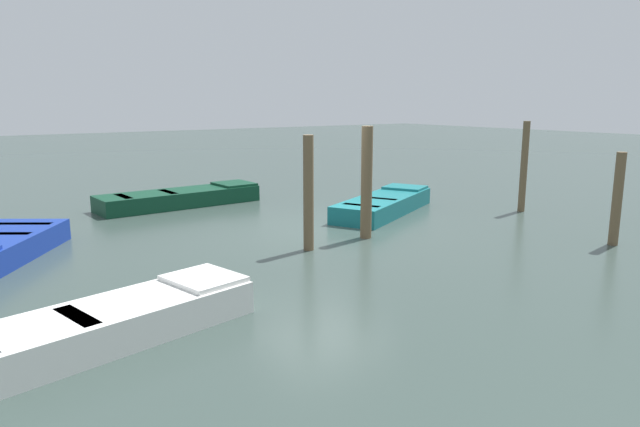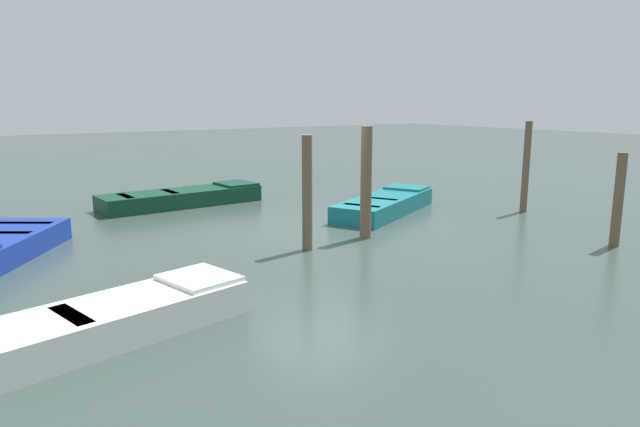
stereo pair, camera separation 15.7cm
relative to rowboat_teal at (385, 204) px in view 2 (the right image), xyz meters
The scene contains 8 objects.
ground_plane 2.42m from the rowboat_teal, 164.70° to the right, with size 80.00×80.00×0.00m, color #33423D.
rowboat_teal is the anchor object (origin of this frame).
rowboat_dark_green 5.18m from the rowboat_teal, 134.69° to the left, with size 4.14×1.36×0.46m.
rowboat_white 8.45m from the rowboat_teal, 152.77° to the right, with size 3.66×1.73×0.46m.
mooring_piling_near_left 2.76m from the rowboat_teal, 139.16° to the right, with size 0.22×0.22×2.18m, color brown.
mooring_piling_mid_left 3.96m from the rowboat_teal, 151.76° to the right, with size 0.19×0.19×2.06m, color brown.
mooring_piling_near_right 5.05m from the rowboat_teal, 73.12° to the right, with size 0.18×0.18×1.73m, color brown.
mooring_piling_far_right 3.47m from the rowboat_teal, 31.83° to the right, with size 0.16×0.16×2.17m, color brown.
Camera 2 is at (-6.52, -9.59, 2.66)m, focal length 32.05 mm.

